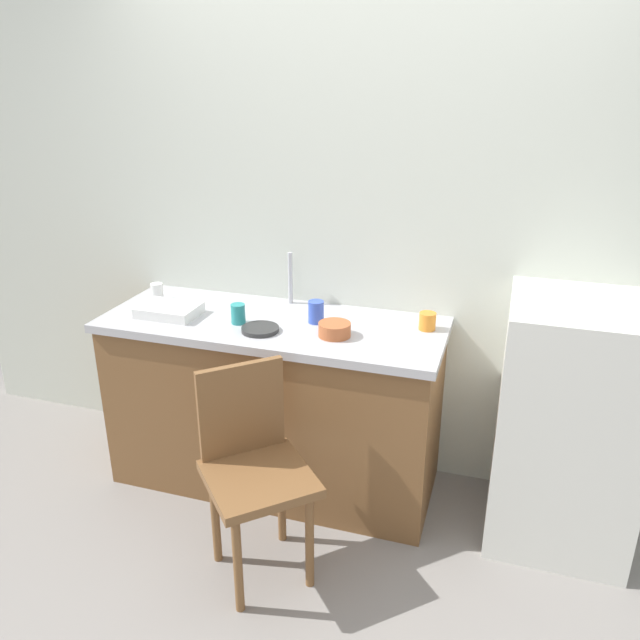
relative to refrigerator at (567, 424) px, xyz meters
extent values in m
plane|color=gray|center=(-0.97, -0.66, -0.55)|extent=(8.00, 8.00, 0.00)
cube|color=silver|center=(-0.97, 0.34, 0.67)|extent=(4.80, 0.10, 2.45)
cube|color=brown|center=(-1.35, -0.01, -0.14)|extent=(1.58, 0.60, 0.84)
cube|color=#B7B7BC|center=(-1.35, -0.01, 0.30)|extent=(1.62, 0.64, 0.04)
cylinder|color=#B7B7BC|center=(-1.35, 0.24, 0.46)|extent=(0.02, 0.02, 0.26)
cube|color=silver|center=(0.00, 0.00, 0.00)|extent=(0.58, 0.58, 1.11)
cylinder|color=brown|center=(-1.17, -0.86, -0.33)|extent=(0.04, 0.04, 0.45)
cylinder|color=brown|center=(-0.95, -0.66, -0.33)|extent=(0.04, 0.04, 0.45)
cylinder|color=brown|center=(-1.38, -0.64, -0.33)|extent=(0.04, 0.04, 0.45)
cylinder|color=brown|center=(-1.16, -0.44, -0.33)|extent=(0.04, 0.04, 0.45)
cube|color=brown|center=(-1.16, -0.65, -0.08)|extent=(0.57, 0.57, 0.04)
cube|color=brown|center=(-1.29, -0.52, 0.14)|extent=(0.28, 0.27, 0.40)
cube|color=white|center=(-1.85, -0.10, 0.35)|extent=(0.28, 0.20, 0.05)
cylinder|color=#B25B33|center=(-1.02, -0.10, 0.36)|extent=(0.14, 0.14, 0.06)
cylinder|color=#2D2D2D|center=(-1.35, -0.15, 0.33)|extent=(0.17, 0.17, 0.02)
cylinder|color=blue|center=(-1.15, 0.03, 0.38)|extent=(0.07, 0.07, 0.10)
cylinder|color=orange|center=(-0.64, 0.10, 0.36)|extent=(0.08, 0.08, 0.08)
cylinder|color=white|center=(-2.02, 0.09, 0.37)|extent=(0.06, 0.06, 0.08)
cylinder|color=teal|center=(-1.49, -0.09, 0.37)|extent=(0.07, 0.07, 0.09)
camera|label=1|loc=(-0.31, -2.54, 1.41)|focal=35.00mm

